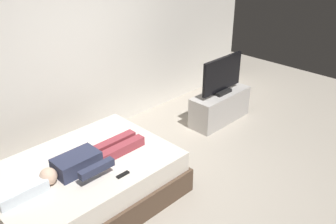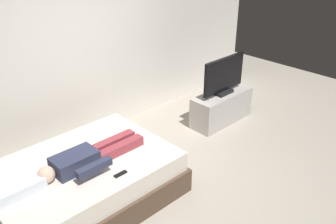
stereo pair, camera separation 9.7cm
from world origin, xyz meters
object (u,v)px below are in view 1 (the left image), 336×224
remote (123,175)px  tv_stand (220,107)px  pillow (18,188)px  bed (85,183)px  person (88,159)px  tv (222,76)px

remote → tv_stand: size_ratio=0.14×
pillow → bed: bearing=-0.0°
remote → person: bearing=110.5°
bed → person: 0.37m
bed → person: (0.03, -0.09, 0.36)m
person → tv_stand: size_ratio=1.15×
tv → pillow: bearing=-177.6°
person → tv: 2.66m
person → remote: (0.15, -0.40, -0.07)m
remote → tv_stand: bearing=14.3°
bed → pillow: 0.79m
bed → tv_stand: 2.68m
pillow → person: 0.75m
bed → person: bearing=-71.7°
tv → tv_stand: bearing=0.0°
bed → tv_stand: bearing=3.1°
bed → tv: bearing=3.1°
remote → tv: 2.59m
person → tv: tv is taller
remote → tv_stand: remote is taller
tv → remote: bearing=-165.7°
bed → remote: 0.60m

